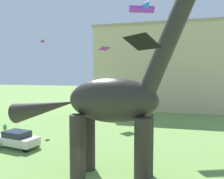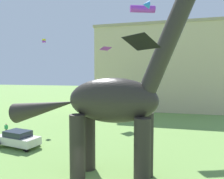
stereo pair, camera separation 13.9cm
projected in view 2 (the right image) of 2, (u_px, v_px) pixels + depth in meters
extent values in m
cylinder|color=#2D2823|center=(146.00, 144.00, 14.72)|extent=(0.99, 0.99, 4.28)
cylinder|color=#2D2823|center=(142.00, 154.00, 12.90)|extent=(0.99, 0.99, 4.28)
cylinder|color=#2D2823|center=(88.00, 140.00, 15.80)|extent=(0.99, 0.99, 4.28)
cylinder|color=#2D2823|center=(77.00, 148.00, 13.98)|extent=(0.99, 0.99, 4.28)
ellipsoid|color=#2D2823|center=(113.00, 100.00, 14.16)|extent=(5.86, 2.52, 2.88)
cylinder|color=#2D2823|center=(176.00, 23.00, 12.85)|extent=(4.21, 1.08, 8.35)
cone|color=#2D2823|center=(45.00, 107.00, 15.50)|extent=(5.15, 1.44, 2.44)
cube|color=silver|center=(18.00, 140.00, 20.75)|extent=(4.44, 2.48, 0.72)
cube|color=#232B35|center=(18.00, 134.00, 20.71)|extent=(2.50, 1.93, 0.52)
cylinder|color=black|center=(38.00, 142.00, 21.22)|extent=(0.65, 0.32, 0.62)
cylinder|color=black|center=(26.00, 148.00, 19.50)|extent=(0.65, 0.32, 0.62)
cylinder|color=black|center=(11.00, 140.00, 22.04)|extent=(0.65, 0.32, 0.62)
cylinder|color=#6B6056|center=(6.00, 131.00, 25.38)|extent=(0.10, 0.10, 0.61)
cylinder|color=#6B6056|center=(7.00, 131.00, 25.34)|extent=(0.10, 0.10, 0.61)
cube|color=green|center=(6.00, 127.00, 25.33)|extent=(0.33, 0.20, 0.43)
sphere|color=tan|center=(6.00, 124.00, 25.31)|extent=(0.19, 0.19, 0.19)
cylinder|color=green|center=(5.00, 127.00, 25.37)|extent=(0.08, 0.08, 0.41)
cylinder|color=green|center=(8.00, 127.00, 25.27)|extent=(0.08, 0.08, 0.41)
cylinder|color=purple|center=(143.00, 9.00, 26.23)|extent=(3.05, 1.82, 0.83)
cone|color=#287AE5|center=(146.00, 5.00, 24.62)|extent=(1.00, 1.07, 0.87)
cube|color=purple|center=(106.00, 49.00, 33.59)|extent=(1.91, 2.02, 0.42)
cube|color=yellow|center=(44.00, 40.00, 31.88)|extent=(0.44, 0.44, 0.29)
cube|color=purple|center=(44.00, 42.00, 31.89)|extent=(0.44, 0.44, 0.29)
cube|color=black|center=(141.00, 42.00, 9.64)|extent=(1.78, 1.70, 0.54)
cube|color=#CCB78E|center=(158.00, 70.00, 45.46)|extent=(23.29, 12.12, 15.83)
cube|color=tan|center=(158.00, 29.00, 44.93)|extent=(23.75, 12.37, 0.50)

